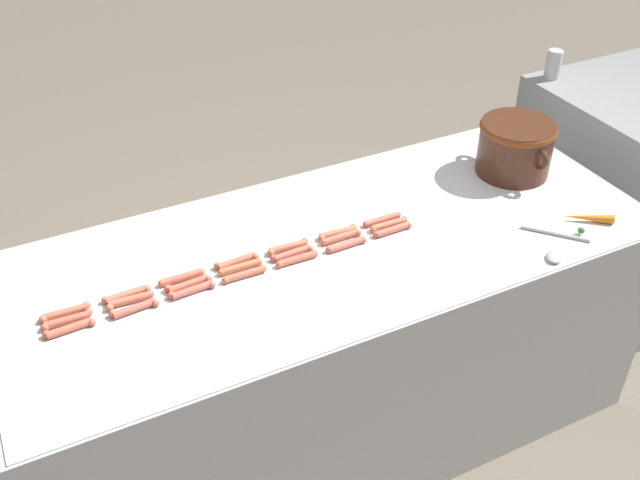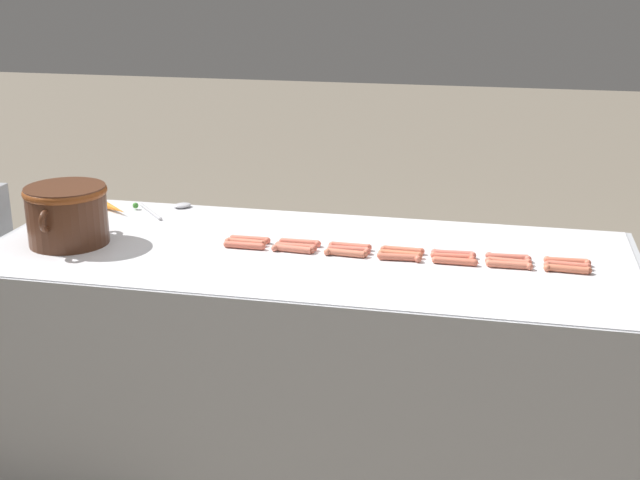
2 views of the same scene
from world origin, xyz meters
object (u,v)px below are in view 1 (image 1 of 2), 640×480
(carrot, at_px, (587,218))
(hot_dog_19, at_px, (346,245))
(hot_dog_5, at_px, (338,232))
(hot_dog_18, at_px, (297,259))
(hot_dog_2, at_px, (182,277))
(hot_dog_15, at_px, (134,308))
(hot_dog_20, at_px, (392,230))
(soda_can, at_px, (553,64))
(hot_dog_3, at_px, (237,261))
(hot_dog_7, at_px, (67,320))
(bean_pot, at_px, (515,145))
(hot_dog_14, at_px, (69,328))
(hot_dog_16, at_px, (192,290))
(hot_dog_0, at_px, (65,312))
(hot_dog_6, at_px, (382,220))
(hot_dog_9, at_px, (189,284))
(hot_dog_1, at_px, (127,294))
(hot_dog_11, at_px, (292,253))
(hot_dog_4, at_px, (288,247))
(hot_dog_10, at_px, (241,267))
(hot_dog_13, at_px, (389,224))
(hot_dog_8, at_px, (130,301))
(hot_dog_17, at_px, (245,274))
(hot_dog_12, at_px, (341,238))
(back_cabinet, at_px, (629,197))

(carrot, bearing_deg, hot_dog_19, -106.72)
(hot_dog_5, relative_size, hot_dog_18, 1.00)
(hot_dog_2, distance_m, hot_dog_5, 0.53)
(hot_dog_15, xyz_separation_m, hot_dog_20, (-0.00, 0.86, 0.00))
(hot_dog_15, distance_m, hot_dog_20, 0.86)
(soda_can, bearing_deg, hot_dog_19, -66.27)
(hot_dog_3, distance_m, hot_dog_7, 0.52)
(hot_dog_19, distance_m, bean_pot, 0.79)
(hot_dog_14, bearing_deg, hot_dog_16, 90.80)
(hot_dog_0, xyz_separation_m, hot_dog_6, (0.00, 1.04, 0.00))
(hot_dog_7, bearing_deg, hot_dog_20, 88.21)
(hot_dog_9, bearing_deg, soda_can, 106.52)
(hot_dog_1, bearing_deg, hot_dog_20, 85.50)
(hot_dog_9, relative_size, bean_pot, 0.42)
(carrot, bearing_deg, hot_dog_11, -105.84)
(hot_dog_11, bearing_deg, hot_dog_6, 95.65)
(hot_dog_4, bearing_deg, hot_dog_18, -0.89)
(hot_dog_5, distance_m, hot_dog_6, 0.17)
(hot_dog_16, bearing_deg, hot_dog_10, 101.96)
(hot_dog_13, height_order, carrot, carrot)
(hot_dog_10, bearing_deg, bean_pot, 95.17)
(hot_dog_0, relative_size, hot_dog_1, 1.00)
(hot_dog_8, xyz_separation_m, hot_dog_20, (0.04, 0.86, 0.00))
(hot_dog_16, bearing_deg, hot_dog_2, -172.96)
(hot_dog_17, bearing_deg, carrot, 77.97)
(hot_dog_3, xyz_separation_m, hot_dog_12, (0.04, 0.35, 0.00))
(hot_dog_11, relative_size, hot_dog_16, 1.00)
(hot_dog_7, xyz_separation_m, hot_dog_17, (0.03, 0.52, 0.00))
(back_cabinet, height_order, hot_dog_8, back_cabinet)
(hot_dog_3, bearing_deg, hot_dog_16, -67.21)
(hot_dog_8, relative_size, hot_dog_9, 1.00)
(back_cabinet, distance_m, hot_dog_5, 1.62)
(hot_dog_7, xyz_separation_m, hot_dog_12, (-0.00, 0.87, 0.00))
(hot_dog_6, xyz_separation_m, soda_can, (-0.51, 1.14, 0.14))
(hot_dog_0, relative_size, hot_dog_11, 1.00)
(hot_dog_16, height_order, hot_dog_17, same)
(back_cabinet, xyz_separation_m, hot_dog_17, (0.21, -1.92, 0.40))
(hot_dog_9, bearing_deg, hot_dog_4, 96.13)
(hot_dog_0, height_order, hot_dog_13, same)
(hot_dog_3, bearing_deg, hot_dog_4, 88.94)
(hot_dog_11, distance_m, hot_dog_15, 0.51)
(hot_dog_15, xyz_separation_m, hot_dog_16, (-0.00, 0.17, 0.00))
(hot_dog_3, xyz_separation_m, hot_dog_19, (0.08, 0.34, 0.00))
(hot_dog_7, xyz_separation_m, hot_dog_10, (-0.00, 0.52, 0.00))
(hot_dog_2, height_order, hot_dog_8, same)
(hot_dog_10, height_order, bean_pot, bean_pot)
(hot_dog_7, height_order, hot_dog_18, same)
(hot_dog_8, relative_size, soda_can, 1.16)
(back_cabinet, height_order, hot_dog_9, back_cabinet)
(hot_dog_9, bearing_deg, hot_dog_3, 103.35)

